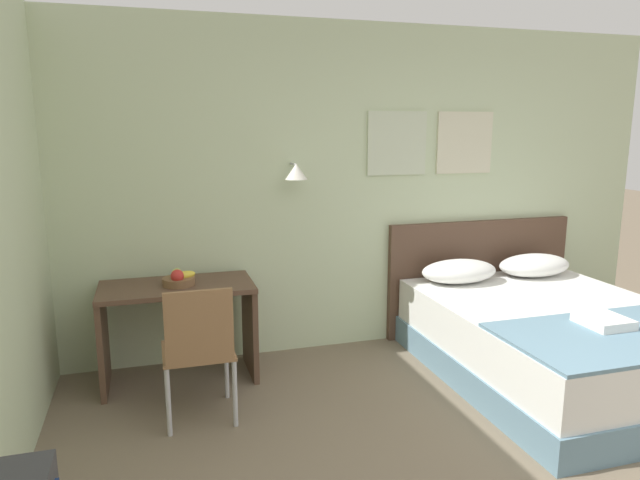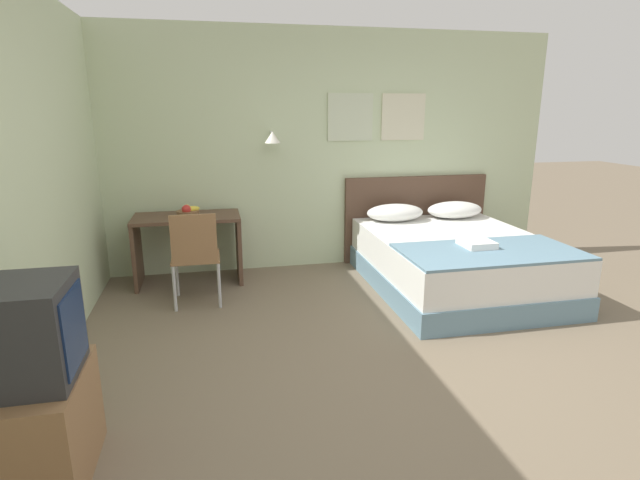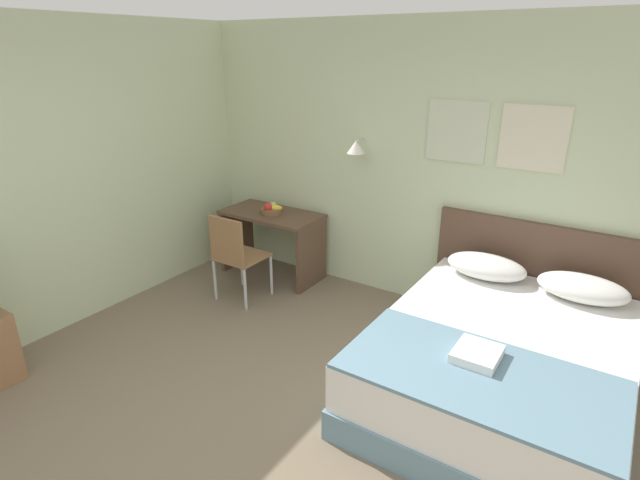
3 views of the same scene
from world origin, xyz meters
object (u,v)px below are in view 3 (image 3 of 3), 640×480
(pillow_right, at_px, (582,288))
(fruit_bowl, at_px, (272,209))
(headboard, at_px, (536,280))
(folded_towel_near_foot, at_px, (477,354))
(desk_chair, at_px, (235,252))
(throw_blanket, at_px, (478,375))
(bed, at_px, (499,365))
(desk, at_px, (272,232))
(pillow_left, at_px, (486,266))

(pillow_right, relative_size, fruit_bowl, 2.67)
(headboard, xyz_separation_m, pillow_right, (0.37, -0.27, 0.14))
(headboard, bearing_deg, fruit_bowl, -173.25)
(folded_towel_near_foot, distance_m, desk_chair, 2.58)
(headboard, relative_size, throw_blanket, 1.11)
(bed, distance_m, throw_blanket, 0.67)
(bed, bearing_deg, pillow_right, 65.35)
(folded_towel_near_foot, bearing_deg, desk, 154.56)
(throw_blanket, xyz_separation_m, fruit_bowl, (-2.65, 1.37, 0.21))
(throw_blanket, relative_size, desk, 1.48)
(bed, bearing_deg, folded_towel_near_foot, -96.68)
(headboard, bearing_deg, folded_towel_near_foot, -92.01)
(desk_chair, bearing_deg, fruit_bowl, 96.00)
(bed, distance_m, pillow_right, 0.96)
(bed, xyz_separation_m, pillow_right, (0.37, 0.80, 0.37))
(pillow_left, bearing_deg, fruit_bowl, -178.98)
(desk, bearing_deg, desk_chair, -82.62)
(throw_blanket, bearing_deg, pillow_right, 75.35)
(pillow_right, bearing_deg, fruit_bowl, -179.23)
(pillow_left, bearing_deg, folded_towel_near_foot, -76.02)
(desk, distance_m, desk_chair, 0.70)
(desk, bearing_deg, pillow_left, 0.57)
(desk, bearing_deg, pillow_right, 0.44)
(folded_towel_near_foot, height_order, desk_chair, desk_chair)
(bed, distance_m, fruit_bowl, 2.80)
(pillow_right, distance_m, fruit_bowl, 3.02)
(headboard, relative_size, desk, 1.63)
(bed, height_order, throw_blanket, throw_blanket)
(pillow_right, distance_m, throw_blanket, 1.46)
(throw_blanket, xyz_separation_m, desk, (-2.67, 1.39, -0.07))
(desk_chair, height_order, fruit_bowl, desk_chair)
(folded_towel_near_foot, relative_size, desk, 0.28)
(bed, distance_m, headboard, 1.10)
(pillow_right, relative_size, folded_towel_near_foot, 2.20)
(pillow_right, bearing_deg, headboard, 143.54)
(bed, height_order, fruit_bowl, fruit_bowl)
(folded_towel_near_foot, xyz_separation_m, fruit_bowl, (-2.59, 1.22, 0.16))
(pillow_left, bearing_deg, pillow_right, 0.00)
(pillow_right, height_order, folded_towel_near_foot, pillow_right)
(headboard, relative_size, folded_towel_near_foot, 5.91)
(headboard, distance_m, desk, 2.68)
(headboard, height_order, pillow_right, headboard)
(pillow_left, relative_size, throw_blanket, 0.41)
(bed, xyz_separation_m, desk, (-2.67, 0.78, 0.23))
(pillow_right, xyz_separation_m, desk, (-3.03, -0.02, -0.15))
(folded_towel_near_foot, xyz_separation_m, desk_chair, (-2.52, 0.55, -0.08))
(desk_chair, relative_size, fruit_bowl, 3.64)
(bed, xyz_separation_m, throw_blanket, (0.00, -0.61, 0.29))
(pillow_left, xyz_separation_m, pillow_right, (0.74, 0.00, 0.00))
(pillow_right, distance_m, desk_chair, 3.03)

